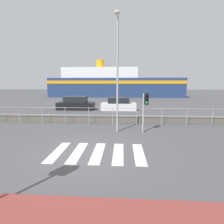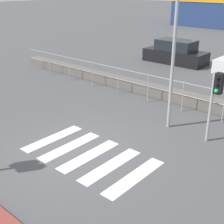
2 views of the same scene
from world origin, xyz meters
TOP-DOWN VIEW (x-y plane):
  - ground_plane at (0.00, 0.00)m, footprint 160.00×160.00m
  - crosswalk at (0.53, 0.00)m, footprint 4.05×2.40m
  - seawall at (0.00, 6.06)m, footprint 21.48×0.55m
  - harbor_fence at (0.00, 5.18)m, footprint 19.37×0.04m
  - traffic_light_far at (2.97, 3.36)m, footprint 0.34×0.32m
  - streetlamp at (1.26, 3.27)m, footprint 0.32×1.24m
  - ferry_boat at (-0.72, 33.50)m, footprint 29.65×6.94m
  - parked_car_black at (-3.84, 12.61)m, footprint 4.20×1.75m
  - parked_car_white at (1.14, 12.61)m, footprint 3.93×1.74m

SIDE VIEW (x-z plane):
  - ground_plane at x=0.00m, z-range 0.00..0.00m
  - crosswalk at x=0.53m, z-range 0.00..0.01m
  - seawall at x=0.00m, z-range 0.00..0.53m
  - parked_car_white at x=1.14m, z-range -0.11..1.35m
  - parked_car_black at x=-3.84m, z-range -0.11..1.43m
  - harbor_fence at x=0.00m, z-range 0.20..1.52m
  - traffic_light_far at x=2.97m, z-range 0.57..3.01m
  - ferry_boat at x=-0.72m, z-range -1.38..6.90m
  - streetlamp at x=1.26m, z-range 0.77..7.62m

